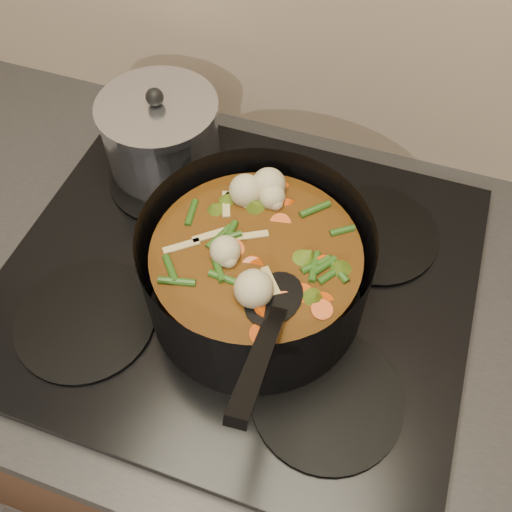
% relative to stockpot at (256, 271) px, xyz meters
% --- Properties ---
extents(counter, '(2.64, 0.64, 0.91)m').
position_rel_stockpot_xyz_m(counter, '(-0.04, 0.03, -0.54)').
color(counter, brown).
rests_on(counter, ground).
extents(stovetop, '(0.62, 0.54, 0.03)m').
position_rel_stockpot_xyz_m(stovetop, '(-0.04, 0.03, -0.07)').
color(stovetop, black).
rests_on(stovetop, counter).
extents(stockpot, '(0.30, 0.38, 0.20)m').
position_rel_stockpot_xyz_m(stockpot, '(0.00, 0.00, 0.00)').
color(stockpot, black).
rests_on(stockpot, stovetop).
extents(saucepan, '(0.18, 0.18, 0.14)m').
position_rel_stockpot_xyz_m(saucepan, '(-0.21, 0.18, -0.00)').
color(saucepan, silver).
rests_on(saucepan, stovetop).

